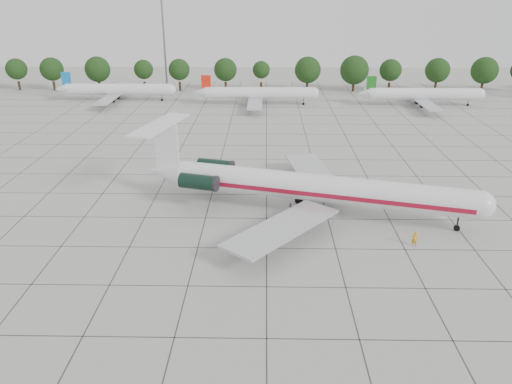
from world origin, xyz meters
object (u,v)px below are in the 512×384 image
at_px(bg_airliner_b, 118,90).
at_px(floodlight_mast, 164,37).
at_px(bg_airliner_d, 424,94).
at_px(bg_airliner_c, 259,93).
at_px(main_airliner, 301,186).
at_px(ground_crew, 414,238).

distance_m(bg_airliner_b, floodlight_mast, 25.39).
bearing_deg(bg_airliner_b, bg_airliner_d, -3.33).
relative_size(bg_airliner_c, floodlight_mast, 1.11).
xyz_separation_m(main_airliner, floodlight_mast, (-34.46, 89.90, 10.47)).
bearing_deg(bg_airliner_d, bg_airliner_b, 176.67).
relative_size(main_airliner, floodlight_mast, 1.78).
bearing_deg(ground_crew, floodlight_mast, -64.24).
bearing_deg(bg_airliner_c, ground_crew, -75.47).
height_order(bg_airliner_c, floodlight_mast, floodlight_mast).
bearing_deg(floodlight_mast, bg_airliner_d, -20.13).
height_order(ground_crew, bg_airliner_d, bg_airliner_d).
bearing_deg(bg_airliner_c, main_airliner, -84.34).
relative_size(ground_crew, floodlight_mast, 0.08).
bearing_deg(bg_airliner_c, bg_airliner_b, 173.66).
relative_size(bg_airliner_d, floodlight_mast, 1.11).
xyz_separation_m(main_airliner, bg_airliner_d, (34.93, 64.46, -0.90)).
distance_m(bg_airliner_c, floodlight_mast, 39.23).
relative_size(main_airliner, ground_crew, 23.58).
xyz_separation_m(bg_airliner_b, floodlight_mast, (8.91, 20.88, 11.37)).
bearing_deg(bg_airliner_d, main_airliner, -118.45).
relative_size(bg_airliner_b, bg_airliner_c, 1.00).
height_order(main_airliner, ground_crew, main_airliner).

